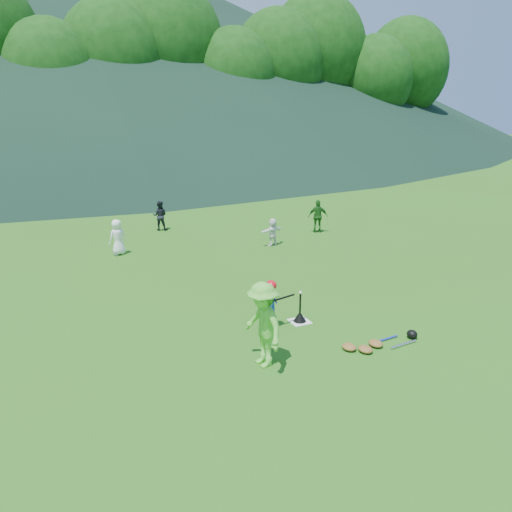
{
  "coord_description": "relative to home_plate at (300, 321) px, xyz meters",
  "views": [
    {
      "loc": [
        -5.3,
        -9.31,
        4.97
      ],
      "look_at": [
        0.0,
        2.5,
        0.9
      ],
      "focal_mm": 35.0,
      "sensor_mm": 36.0,
      "label": 1
    }
  ],
  "objects": [
    {
      "name": "ground",
      "position": [
        0.0,
        0.0,
        -0.01
      ],
      "size": [
        120.0,
        120.0,
        0.0
      ],
      "primitive_type": "plane",
      "color": "#305E15",
      "rests_on": "ground"
    },
    {
      "name": "batter_child",
      "position": [
        -0.77,
        -0.03,
        0.55
      ],
      "size": [
        0.43,
        0.49,
        1.13
      ],
      "primitive_type": "imported",
      "rotation": [
        0.0,
        0.0,
        1.07
      ],
      "color": "#163999",
      "rests_on": "ground"
    },
    {
      "name": "fielder_c",
      "position": [
        4.64,
        6.96,
        0.63
      ],
      "size": [
        0.81,
        0.59,
        1.28
      ],
      "primitive_type": "imported",
      "rotation": [
        0.0,
        0.0,
        2.72
      ],
      "color": "#20601D",
      "rests_on": "ground"
    },
    {
      "name": "adult_coach",
      "position": [
        -1.62,
        -1.43,
        0.84
      ],
      "size": [
        0.75,
        1.16,
        1.71
      ],
      "primitive_type": "imported",
      "rotation": [
        0.0,
        0.0,
        -1.46
      ],
      "color": "#5FC93B",
      "rests_on": "ground"
    },
    {
      "name": "batting_tee",
      "position": [
        0.0,
        0.0,
        0.12
      ],
      "size": [
        0.3,
        0.3,
        0.68
      ],
      "color": "black",
      "rests_on": "home_plate"
    },
    {
      "name": "outfield_fence",
      "position": [
        0.0,
        28.0,
        0.69
      ],
      "size": [
        70.07,
        0.08,
        1.33
      ],
      "color": "gray",
      "rests_on": "ground"
    },
    {
      "name": "fielder_d",
      "position": [
        2.23,
        6.04,
        0.48
      ],
      "size": [
        0.96,
        0.51,
        0.99
      ],
      "primitive_type": "imported",
      "rotation": [
        0.0,
        0.0,
        3.4
      ],
      "color": "white",
      "rests_on": "ground"
    },
    {
      "name": "baseball",
      "position": [
        0.0,
        0.0,
        0.73
      ],
      "size": [
        0.08,
        0.08,
        0.08
      ],
      "primitive_type": "sphere",
      "color": "white",
      "rests_on": "batting_tee"
    },
    {
      "name": "equipment_pile",
      "position": [
        0.88,
        -1.72,
        0.06
      ],
      "size": [
        1.8,
        0.56,
        0.19
      ],
      "color": "olive",
      "rests_on": "ground"
    },
    {
      "name": "fielder_a",
      "position": [
        -2.96,
        7.16,
        0.59
      ],
      "size": [
        0.68,
        0.55,
        1.2
      ],
      "primitive_type": "imported",
      "rotation": [
        0.0,
        0.0,
        3.48
      ],
      "color": "white",
      "rests_on": "ground"
    },
    {
      "name": "home_plate",
      "position": [
        0.0,
        0.0,
        0.0
      ],
      "size": [
        0.45,
        0.45,
        0.02
      ],
      "primitive_type": "cube",
      "color": "silver",
      "rests_on": "ground"
    },
    {
      "name": "fielder_b",
      "position": [
        -0.88,
        9.82,
        0.58
      ],
      "size": [
        0.71,
        0.64,
        1.18
      ],
      "primitive_type": "imported",
      "rotation": [
        0.0,
        0.0,
        2.71
      ],
      "color": "black",
      "rests_on": "ground"
    },
    {
      "name": "batter_gear",
      "position": [
        -0.74,
        -0.03,
        1.01
      ],
      "size": [
        0.73,
        0.26,
        0.49
      ],
      "color": "red",
      "rests_on": "ground"
    },
    {
      "name": "tree_line",
      "position": [
        0.2,
        33.83,
        8.2
      ],
      "size": [
        70.04,
        11.4,
        14.82
      ],
      "color": "#382314",
      "rests_on": "ground"
    }
  ]
}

